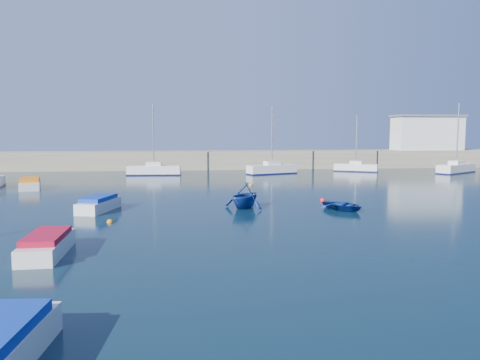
{
  "coord_description": "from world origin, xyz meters",
  "views": [
    {
      "loc": [
        -6.67,
        -21.73,
        5.53
      ],
      "look_at": [
        -2.33,
        15.16,
        1.6
      ],
      "focal_mm": 35.0,
      "sensor_mm": 36.0,
      "label": 1
    }
  ],
  "objects": [
    {
      "name": "sailboat_8",
      "position": [
        28.68,
        35.71,
        0.64
      ],
      "size": [
        6.87,
        5.39,
        9.11
      ],
      "rotation": [
        0.0,
        0.0,
        2.14
      ],
      "color": "silver",
      "rests_on": "ground"
    },
    {
      "name": "buoy_3",
      "position": [
        -0.1,
        24.72,
        0.0
      ],
      "size": [
        0.42,
        0.42,
        0.42
      ],
      "primitive_type": "sphere",
      "color": "orange",
      "rests_on": "ground"
    },
    {
      "name": "motorboat_1",
      "position": [
        -12.64,
        11.12,
        0.49
      ],
      "size": [
        2.56,
        4.47,
        1.04
      ],
      "rotation": [
        0.0,
        0.0,
        -0.27
      ],
      "color": "silver",
      "rests_on": "ground"
    },
    {
      "name": "harbor_office",
      "position": [
        30.0,
        46.0,
        5.1
      ],
      "size": [
        10.0,
        4.0,
        5.0
      ],
      "primitive_type": "cube",
      "color": "silver",
      "rests_on": "back_wall"
    },
    {
      "name": "motorboat_0",
      "position": [
        -12.85,
        -0.44,
        0.47
      ],
      "size": [
        1.65,
        4.47,
        0.99
      ],
      "rotation": [
        0.0,
        0.0,
        0.02
      ],
      "color": "silver",
      "rests_on": "ground"
    },
    {
      "name": "buoy_0",
      "position": [
        -11.24,
        6.85,
        0.0
      ],
      "size": [
        0.4,
        0.4,
        0.4
      ],
      "primitive_type": "sphere",
      "color": "orange",
      "rests_on": "ground"
    },
    {
      "name": "dinghy_left",
      "position": [
        -2.46,
        11.14,
        0.91
      ],
      "size": [
        4.44,
        4.53,
        1.81
      ],
      "primitive_type": "imported",
      "rotation": [
        0.0,
        0.0,
        -0.65
      ],
      "color": "navy",
      "rests_on": "ground"
    },
    {
      "name": "sailboat_5",
      "position": [
        -10.57,
        37.37,
        0.65
      ],
      "size": [
        6.7,
        2.3,
        8.74
      ],
      "rotation": [
        0.0,
        0.0,
        1.5
      ],
      "color": "silver",
      "rests_on": "ground"
    },
    {
      "name": "motorboat_2",
      "position": [
        -21.47,
        24.82,
        0.48
      ],
      "size": [
        2.95,
        5.26,
        1.03
      ],
      "rotation": [
        0.0,
        0.0,
        0.26
      ],
      "color": "silver",
      "rests_on": "ground"
    },
    {
      "name": "dinghy_center",
      "position": [
        4.26,
        9.49,
        0.33
      ],
      "size": [
        3.59,
        3.91,
        0.66
      ],
      "primitive_type": "imported",
      "rotation": [
        0.0,
        0.0,
        0.54
      ],
      "color": "navy",
      "rests_on": "ground"
    },
    {
      "name": "ground",
      "position": [
        0.0,
        0.0,
        0.0
      ],
      "size": [
        220.0,
        220.0,
        0.0
      ],
      "primitive_type": "plane",
      "color": "black",
      "rests_on": "ground"
    },
    {
      "name": "back_wall",
      "position": [
        0.0,
        46.0,
        1.3
      ],
      "size": [
        96.0,
        4.5,
        2.6
      ],
      "primitive_type": "cube",
      "color": "gray",
      "rests_on": "ground"
    },
    {
      "name": "sailboat_6",
      "position": [
        4.38,
        37.22,
        0.64
      ],
      "size": [
        6.77,
        3.94,
        8.67
      ],
      "rotation": [
        0.0,
        0.0,
        1.92
      ],
      "color": "silver",
      "rests_on": "ground"
    },
    {
      "name": "buoy_1",
      "position": [
        4.14,
        13.97,
        0.0
      ],
      "size": [
        0.42,
        0.42,
        0.42
      ],
      "primitive_type": "sphere",
      "color": "red",
      "rests_on": "ground"
    },
    {
      "name": "sailboat_7",
      "position": [
        16.37,
        39.34,
        0.58
      ],
      "size": [
        5.79,
        4.09,
        7.6
      ],
      "rotation": [
        0.0,
        0.0,
        1.08
      ],
      "color": "silver",
      "rests_on": "ground"
    }
  ]
}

